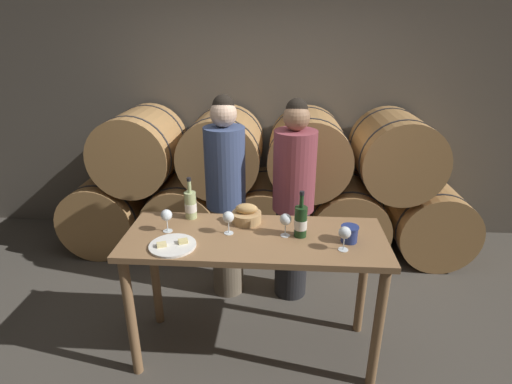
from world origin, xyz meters
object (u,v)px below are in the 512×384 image
object	(u,v)px
wine_glass_center	(286,220)
wine_bottle_red	(301,221)
wine_glass_left	(228,218)
wine_glass_far_left	(166,216)
tasting_table	(255,255)
blue_crock	(349,233)
wine_bottle_white	(191,205)
person_right	(293,202)
cheese_plate	(173,245)
person_left	(226,198)
bread_basket	(247,215)
wine_glass_right	(345,233)

from	to	relation	value
wine_glass_center	wine_bottle_red	bearing A→B (deg)	2.34
wine_glass_left	wine_glass_far_left	bearing A→B (deg)	179.63
wine_bottle_red	tasting_table	bearing A→B (deg)	-175.60
blue_crock	wine_glass_center	xyz separation A→B (m)	(-0.39, 0.05, 0.05)
wine_bottle_red	wine_glass_center	xyz separation A→B (m)	(-0.09, -0.00, 0.01)
wine_glass_far_left	wine_glass_center	xyz separation A→B (m)	(0.76, -0.01, 0.00)
wine_bottle_white	person_right	bearing A→B (deg)	32.71
tasting_table	wine_glass_center	size ratio (longest dim) A/B	10.85
wine_bottle_red	blue_crock	distance (m)	0.30
blue_crock	cheese_plate	bearing A→B (deg)	-172.85
tasting_table	wine_glass_left	size ratio (longest dim) A/B	10.85
tasting_table	cheese_plate	distance (m)	0.53
tasting_table	cheese_plate	bearing A→B (deg)	-161.49
wine_glass_left	blue_crock	bearing A→B (deg)	-4.13
blue_crock	wine_glass_left	bearing A→B (deg)	175.87
wine_bottle_red	wine_bottle_white	bearing A→B (deg)	163.88
person_left	wine_glass_far_left	xyz separation A→B (m)	(-0.29, -0.67, 0.16)
person_left	cheese_plate	distance (m)	0.88
tasting_table	person_right	size ratio (longest dim) A/B	0.99
bread_basket	wine_glass_center	distance (m)	0.32
wine_glass_far_left	wine_glass_center	size ratio (longest dim) A/B	1.00
wine_glass_right	wine_glass_left	bearing A→B (deg)	167.13
bread_basket	wine_bottle_red	bearing A→B (deg)	-26.24
person_left	wine_bottle_red	xyz separation A→B (m)	(0.56, -0.67, 0.15)
wine_bottle_white	blue_crock	bearing A→B (deg)	-14.29
person_left	wine_glass_center	bearing A→B (deg)	-55.25
blue_crock	wine_glass_center	bearing A→B (deg)	173.25
wine_glass_right	bread_basket	bearing A→B (deg)	151.24
wine_bottle_red	wine_glass_left	size ratio (longest dim) A/B	1.99
wine_bottle_white	cheese_plate	bearing A→B (deg)	-93.89
person_left	blue_crock	distance (m)	1.13
person_right	wine_glass_left	xyz separation A→B (m)	(-0.43, -0.67, 0.18)
blue_crock	bread_basket	distance (m)	0.69
person_left	wine_glass_left	distance (m)	0.70
wine_glass_far_left	wine_glass_right	size ratio (longest dim) A/B	1.00
wine_bottle_white	bread_basket	size ratio (longest dim) A/B	1.47
blue_crock	wine_glass_left	xyz separation A→B (m)	(-0.75, 0.05, 0.05)
cheese_plate	person_left	bearing A→B (deg)	76.57
person_left	wine_glass_right	world-z (taller)	person_left
person_right	wine_glass_far_left	size ratio (longest dim) A/B	10.95
wine_glass_right	blue_crock	bearing A→B (deg)	65.54
person_left	blue_crock	xyz separation A→B (m)	(0.86, -0.72, 0.10)
cheese_plate	wine_glass_right	world-z (taller)	wine_glass_right
tasting_table	wine_bottle_red	world-z (taller)	wine_bottle_red
person_left	wine_glass_right	bearing A→B (deg)	-45.62
wine_bottle_white	wine_glass_center	world-z (taller)	wine_bottle_white
person_right	bread_basket	xyz separation A→B (m)	(-0.33, -0.50, 0.12)
person_right	cheese_plate	distance (m)	1.14
blue_crock	wine_glass_right	distance (m)	0.13
person_right	blue_crock	world-z (taller)	person_right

